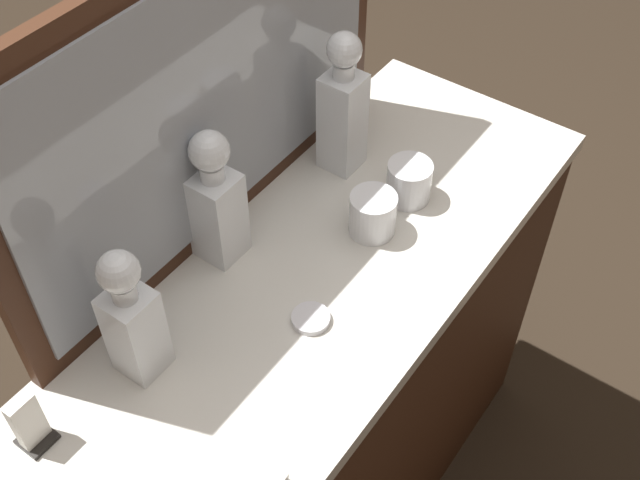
# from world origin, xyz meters

# --- Properties ---
(dresser) EXTENTS (1.27, 0.48, 0.95)m
(dresser) POSITION_xyz_m (0.00, 0.00, 0.48)
(dresser) COLOR #381E11
(dresser) RESTS_ON ground_plane
(dresser_mirror) EXTENTS (0.92, 0.03, 0.57)m
(dresser_mirror) POSITION_xyz_m (0.00, 0.22, 1.23)
(dresser_mirror) COLOR #381E11
(dresser_mirror) RESTS_ON dresser
(crystal_decanter_center) EXTENTS (0.08, 0.08, 0.28)m
(crystal_decanter_center) POSITION_xyz_m (-0.07, 0.18, 1.06)
(crystal_decanter_center) COLOR white
(crystal_decanter_center) RESTS_ON dresser
(crystal_decanter_far_left) EXTENTS (0.07, 0.07, 0.26)m
(crystal_decanter_far_left) POSITION_xyz_m (-0.33, 0.12, 1.06)
(crystal_decanter_far_left) COLOR white
(crystal_decanter_far_left) RESTS_ON dresser
(crystal_decanter_left) EXTENTS (0.07, 0.07, 0.31)m
(crystal_decanter_left) POSITION_xyz_m (0.26, 0.13, 1.07)
(crystal_decanter_left) COLOR white
(crystal_decanter_left) RESTS_ON dresser
(crystal_tumbler_rear) EXTENTS (0.09, 0.09, 0.09)m
(crystal_tumbler_rear) POSITION_xyz_m (0.14, -0.02, 0.99)
(crystal_tumbler_rear) COLOR white
(crystal_tumbler_rear) RESTS_ON dresser
(crystal_tumbler_right) EXTENTS (0.09, 0.09, 0.08)m
(crystal_tumbler_right) POSITION_xyz_m (0.25, -0.03, 0.99)
(crystal_tumbler_right) COLOR white
(crystal_tumbler_right) RESTS_ON dresser
(porcelain_dish) EXTENTS (0.07, 0.07, 0.01)m
(porcelain_dish) POSITION_xyz_m (-0.10, -0.05, 0.96)
(porcelain_dish) COLOR silver
(porcelain_dish) RESTS_ON dresser
(napkin_holder) EXTENTS (0.05, 0.05, 0.11)m
(napkin_holder) POSITION_xyz_m (-0.53, 0.15, 1.00)
(napkin_holder) COLOR black
(napkin_holder) RESTS_ON dresser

